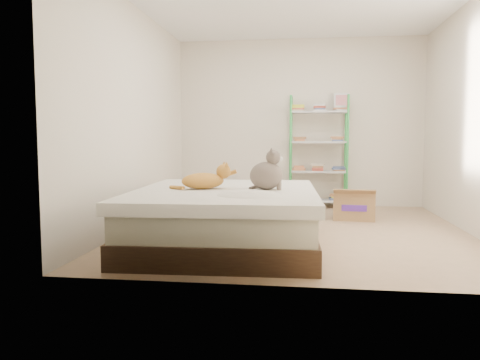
% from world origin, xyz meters
% --- Properties ---
extents(room, '(3.81, 4.21, 2.61)m').
position_xyz_m(room, '(0.00, 0.00, 1.30)').
color(room, tan).
rests_on(room, ground).
extents(bed, '(1.82, 2.24, 0.55)m').
position_xyz_m(bed, '(-0.68, -0.86, 0.28)').
color(bed, '#49341F').
rests_on(bed, ground).
extents(orange_cat, '(0.57, 0.46, 0.20)m').
position_xyz_m(orange_cat, '(-0.91, -0.87, 0.66)').
color(orange_cat, orange).
rests_on(orange_cat, bed).
extents(grey_cat, '(0.37, 0.32, 0.39)m').
position_xyz_m(grey_cat, '(-0.29, -0.84, 0.75)').
color(grey_cat, '#655A4E').
rests_on(grey_cat, bed).
extents(shelf_unit, '(0.88, 0.36, 1.74)m').
position_xyz_m(shelf_unit, '(0.31, 1.88, 0.85)').
color(shelf_unit, green).
rests_on(shelf_unit, ground).
extents(cardboard_box, '(0.55, 0.53, 0.42)m').
position_xyz_m(cardboard_box, '(0.73, 0.83, 0.18)').
color(cardboard_box, '#907853').
rests_on(cardboard_box, ground).
extents(white_bin, '(0.39, 0.36, 0.38)m').
position_xyz_m(white_bin, '(-1.08, 1.64, 0.19)').
color(white_bin, white).
rests_on(white_bin, ground).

